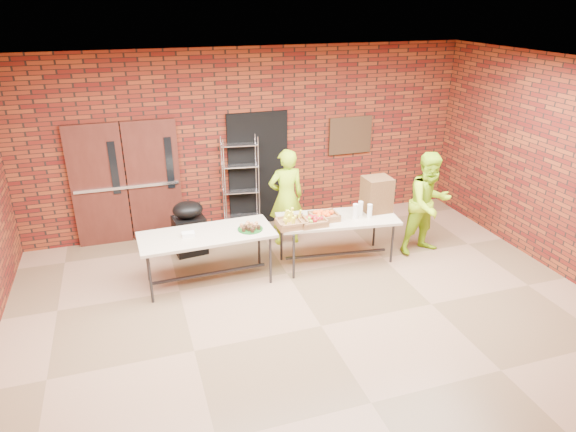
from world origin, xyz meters
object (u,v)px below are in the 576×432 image
object	(u,v)px
table_right	(337,221)
coffee_dispenser	(377,194)
table_left	(207,238)
volunteer_woman	(286,197)
wire_rack	(241,184)
covered_grill	(189,227)
volunteer_man	(429,204)

from	to	relation	value
table_right	coffee_dispenser	world-z (taller)	coffee_dispenser
table_left	volunteer_woman	distance (m)	1.77
table_right	coffee_dispenser	xyz separation A→B (m)	(0.70, 0.08, 0.34)
wire_rack	coffee_dispenser	size ratio (longest dim) A/B	3.09
table_right	covered_grill	bearing A→B (deg)	161.91
table_left	table_right	bearing A→B (deg)	-1.66
coffee_dispenser	volunteer_woman	bearing A→B (deg)	146.62
table_left	covered_grill	bearing A→B (deg)	95.11
volunteer_man	table_left	bearing A→B (deg)	171.20
covered_grill	volunteer_man	distance (m)	3.94
volunteer_woman	covered_grill	bearing A→B (deg)	-5.21
covered_grill	coffee_dispenser	bearing A→B (deg)	-25.56
table_left	covered_grill	size ratio (longest dim) A/B	2.16
volunteer_man	wire_rack	bearing A→B (deg)	138.47
volunteer_woman	table_left	bearing A→B (deg)	30.82
coffee_dispenser	covered_grill	bearing A→B (deg)	161.63
table_left	coffee_dispenser	bearing A→B (deg)	-0.09
covered_grill	wire_rack	bearing A→B (deg)	25.96
table_right	wire_rack	bearing A→B (deg)	130.81
table_right	volunteer_man	bearing A→B (deg)	2.58
coffee_dispenser	covered_grill	distance (m)	3.10
coffee_dispenser	volunteer_woman	distance (m)	1.52
table_right	covered_grill	xyz separation A→B (m)	(-2.19, 1.04, -0.25)
wire_rack	table_right	distance (m)	2.08
wire_rack	covered_grill	size ratio (longest dim) A/B	1.90
table_left	volunteer_woman	xyz separation A→B (m)	(1.51, 0.92, 0.11)
table_right	volunteer_man	xyz separation A→B (m)	(1.55, -0.13, 0.16)
wire_rack	table_right	bearing A→B (deg)	-48.46
wire_rack	volunteer_woman	bearing A→B (deg)	-46.29
coffee_dispenser	volunteer_woman	size ratio (longest dim) A/B	0.33
covered_grill	volunteer_man	size ratio (longest dim) A/B	0.53
volunteer_woman	volunteer_man	bearing A→B (deg)	153.22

